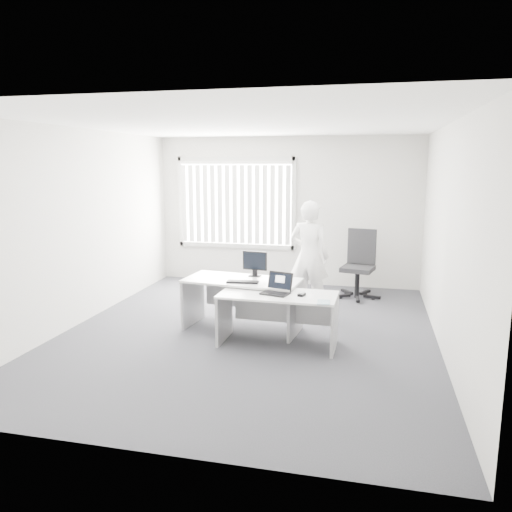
% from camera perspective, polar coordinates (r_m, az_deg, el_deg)
% --- Properties ---
extents(ground, '(6.00, 6.00, 0.00)m').
position_cam_1_polar(ground, '(6.97, -0.85, -8.76)').
color(ground, '#44454B').
rests_on(ground, ground).
extents(wall_back, '(5.00, 0.02, 2.80)m').
position_cam_1_polar(wall_back, '(9.55, 3.53, 5.11)').
color(wall_back, silver).
rests_on(wall_back, ground).
extents(wall_front, '(5.00, 0.02, 2.80)m').
position_cam_1_polar(wall_front, '(3.85, -11.89, -3.29)').
color(wall_front, silver).
rests_on(wall_front, ground).
extents(wall_left, '(0.02, 6.00, 2.80)m').
position_cam_1_polar(wall_left, '(7.64, -19.42, 3.15)').
color(wall_left, silver).
rests_on(wall_left, ground).
extents(wall_right, '(0.02, 6.00, 2.80)m').
position_cam_1_polar(wall_right, '(6.50, 21.03, 1.85)').
color(wall_right, silver).
rests_on(wall_right, ground).
extents(ceiling, '(5.00, 6.00, 0.02)m').
position_cam_1_polar(ceiling, '(6.59, -0.92, 14.86)').
color(ceiling, white).
rests_on(ceiling, wall_back).
extents(window, '(2.32, 0.06, 1.76)m').
position_cam_1_polar(window, '(9.72, -2.35, 6.10)').
color(window, '#B4B4B0').
rests_on(window, wall_back).
extents(blinds, '(2.20, 0.10, 1.50)m').
position_cam_1_polar(blinds, '(9.67, -2.45, 5.89)').
color(blinds, white).
rests_on(blinds, wall_back).
extents(desk_near, '(1.49, 0.72, 0.68)m').
position_cam_1_polar(desk_near, '(6.40, 2.52, -5.97)').
color(desk_near, silver).
rests_on(desk_near, ground).
extents(desk_far, '(1.65, 0.91, 0.72)m').
position_cam_1_polar(desk_far, '(6.97, -1.60, -4.30)').
color(desk_far, silver).
rests_on(desk_far, ground).
extents(office_chair, '(0.80, 0.80, 1.18)m').
position_cam_1_polar(office_chair, '(8.85, 11.60, -2.30)').
color(office_chair, black).
rests_on(office_chair, ground).
extents(person, '(0.70, 0.52, 1.74)m').
position_cam_1_polar(person, '(7.86, 6.10, 0.00)').
color(person, white).
rests_on(person, ground).
extents(laptop, '(0.40, 0.38, 0.26)m').
position_cam_1_polar(laptop, '(6.29, 2.21, -3.24)').
color(laptop, black).
rests_on(laptop, desk_near).
extents(paper_sheet, '(0.31, 0.22, 0.00)m').
position_cam_1_polar(paper_sheet, '(6.25, 5.13, -4.59)').
color(paper_sheet, white).
rests_on(paper_sheet, desk_near).
extents(mouse, '(0.10, 0.13, 0.05)m').
position_cam_1_polar(mouse, '(6.25, 5.24, -4.35)').
color(mouse, '#ADAEB0').
rests_on(mouse, paper_sheet).
extents(booklet, '(0.16, 0.22, 0.01)m').
position_cam_1_polar(booklet, '(6.00, 7.74, -5.25)').
color(booklet, white).
rests_on(booklet, desk_near).
extents(keyboard, '(0.44, 0.18, 0.02)m').
position_cam_1_polar(keyboard, '(6.72, -1.53, -2.99)').
color(keyboard, black).
rests_on(keyboard, desk_far).
extents(monitor, '(0.37, 0.15, 0.36)m').
position_cam_1_polar(monitor, '(7.07, -0.13, -0.90)').
color(monitor, black).
rests_on(monitor, desk_far).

